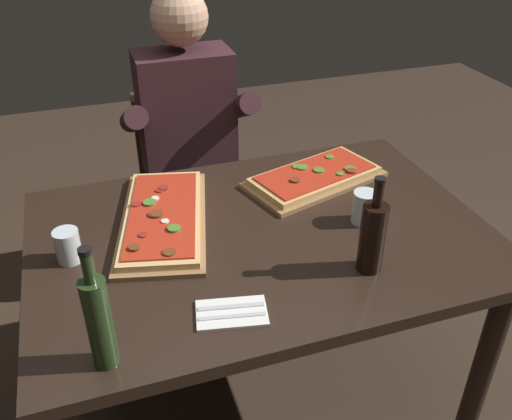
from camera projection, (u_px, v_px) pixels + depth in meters
ground_plane at (260, 391)px, 2.11m from camera, size 6.40×6.40×0.00m
dining_table at (261, 256)px, 1.76m from camera, size 1.40×0.96×0.74m
pizza_rectangular_front at (315, 177)px, 1.97m from camera, size 0.54×0.38×0.05m
pizza_rectangular_left at (163, 218)px, 1.74m from camera, size 0.39×0.62×0.05m
wine_bottle_dark at (373, 236)px, 1.50m from camera, size 0.07×0.07×0.29m
oil_bottle_amber at (99, 320)px, 1.20m from camera, size 0.06×0.06×0.32m
tumbler_near_camera at (68, 248)px, 1.57m from camera, size 0.07×0.07×0.10m
tumbler_far_side at (364, 207)px, 1.73m from camera, size 0.08×0.08×0.11m
napkin_cutlery_set at (232, 313)px, 1.40m from camera, size 0.20×0.14×0.01m
diner_chair at (188, 179)px, 2.52m from camera, size 0.44×0.44×0.87m
seated_diner at (190, 138)px, 2.28m from camera, size 0.53×0.41×1.33m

